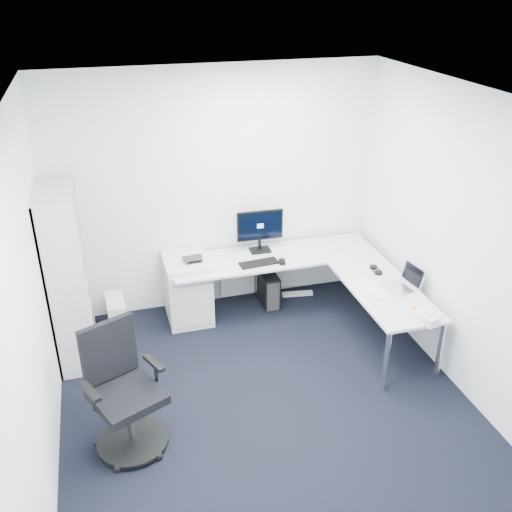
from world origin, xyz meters
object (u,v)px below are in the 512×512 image
object	(u,v)px
bookshelf	(67,276)
l_desk	(282,296)
task_chair	(127,393)
monitor	(260,231)
laptop	(397,278)

from	to	relation	value
bookshelf	l_desk	bearing A→B (deg)	-1.32
bookshelf	task_chair	bearing A→B (deg)	-74.17
bookshelf	monitor	xyz separation A→B (m)	(2.06, 0.43, 0.04)
l_desk	laptop	world-z (taller)	laptop
monitor	laptop	world-z (taller)	monitor
bookshelf	laptop	bearing A→B (deg)	-13.56
task_chair	laptop	size ratio (longest dim) A/B	3.39
task_chair	monitor	distance (m)	2.54
laptop	task_chair	bearing A→B (deg)	-172.40
monitor	l_desk	bearing A→B (deg)	-74.66
laptop	bookshelf	bearing A→B (deg)	159.36
task_chair	laptop	xyz separation A→B (m)	(2.71, 0.71, 0.24)
bookshelf	laptop	world-z (taller)	bookshelf
l_desk	monitor	xyz separation A→B (m)	(-0.12, 0.48, 0.59)
l_desk	monitor	size ratio (longest dim) A/B	4.43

